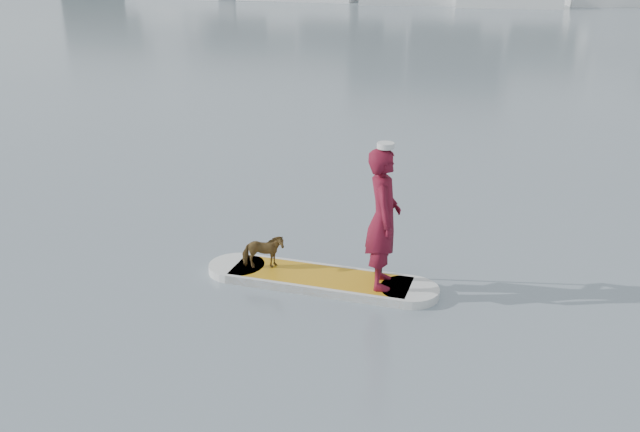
# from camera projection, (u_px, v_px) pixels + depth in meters

# --- Properties ---
(ground) EXTENTS (140.00, 140.00, 0.00)m
(ground) POSITION_uv_depth(u_px,v_px,m) (588.00, 233.00, 11.56)
(ground) COLOR slate
(ground) RESTS_ON ground
(paddleboard) EXTENTS (3.30, 0.86, 0.12)m
(paddleboard) POSITION_uv_depth(u_px,v_px,m) (320.00, 279.00, 9.83)
(paddleboard) COLOR orange
(paddleboard) RESTS_ON ground
(paddler) EXTENTS (0.60, 0.77, 1.89)m
(paddler) POSITION_uv_depth(u_px,v_px,m) (383.00, 219.00, 9.23)
(paddler) COLOR maroon
(paddler) RESTS_ON paddleboard
(white_cap) EXTENTS (0.22, 0.22, 0.07)m
(white_cap) POSITION_uv_depth(u_px,v_px,m) (386.00, 146.00, 8.88)
(white_cap) COLOR silver
(white_cap) RESTS_ON paddler
(dog) EXTENTS (0.64, 0.46, 0.49)m
(dog) POSITION_uv_depth(u_px,v_px,m) (263.00, 252.00, 9.96)
(dog) COLOR brown
(dog) RESTS_ON paddleboard
(paddle) EXTENTS (0.10, 0.30, 2.00)m
(paddle) POSITION_uv_depth(u_px,v_px,m) (380.00, 229.00, 9.62)
(paddle) COLOR black
(paddle) RESTS_ON ground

